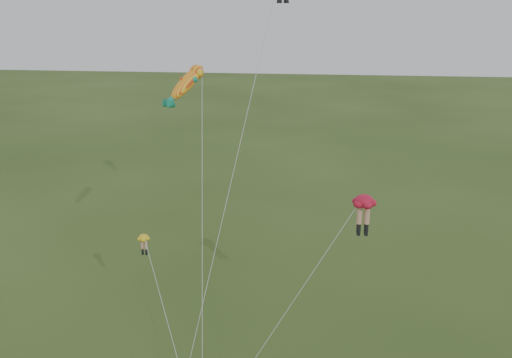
# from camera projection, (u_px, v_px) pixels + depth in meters

# --- Properties ---
(legs_kite_red_mid) EXTENTS (8.21, 4.09, 11.93)m
(legs_kite_red_mid) POSITION_uv_depth(u_px,v_px,m) (362.00, 207.00, 31.96)
(legs_kite_red_mid) COLOR #B0122B
(legs_kite_red_mid) RESTS_ON ground
(legs_kite_yellow) EXTENTS (4.94, 7.18, 7.99)m
(legs_kite_yellow) POSITION_uv_depth(u_px,v_px,m) (147.00, 249.00, 36.24)
(legs_kite_yellow) COLOR yellow
(legs_kite_yellow) RESTS_ON ground
(fish_kite) EXTENTS (3.36, 8.96, 18.91)m
(fish_kite) POSITION_uv_depth(u_px,v_px,m) (187.00, 85.00, 33.42)
(fish_kite) COLOR yellow
(fish_kite) RESTS_ON ground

